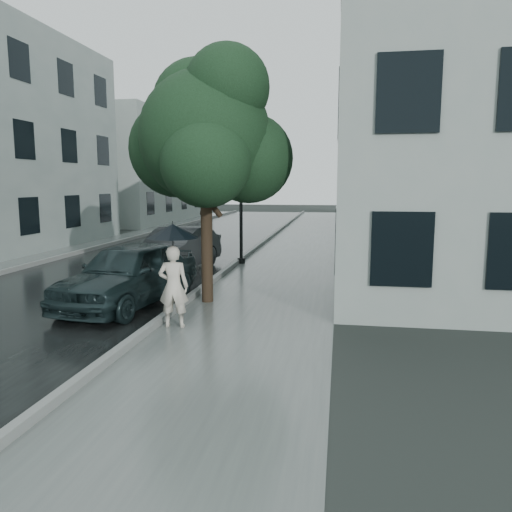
% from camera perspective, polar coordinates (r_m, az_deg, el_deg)
% --- Properties ---
extents(ground, '(120.00, 120.00, 0.00)m').
position_cam_1_polar(ground, '(9.37, -3.76, -9.71)').
color(ground, black).
rests_on(ground, ground).
extents(sidewalk, '(3.50, 60.00, 0.01)m').
position_cam_1_polar(sidewalk, '(20.95, 4.48, 0.33)').
color(sidewalk, slate).
rests_on(sidewalk, ground).
extents(kerb_near, '(0.15, 60.00, 0.15)m').
position_cam_1_polar(kerb_near, '(21.17, -0.45, 0.64)').
color(kerb_near, slate).
rests_on(kerb_near, ground).
extents(asphalt_road, '(6.85, 60.00, 0.00)m').
position_cam_1_polar(asphalt_road, '(22.06, -9.44, 0.64)').
color(asphalt_road, black).
rests_on(asphalt_road, ground).
extents(kerb_far, '(0.15, 60.00, 0.15)m').
position_cam_1_polar(kerb_far, '(23.42, -17.57, 0.99)').
color(kerb_far, slate).
rests_on(kerb_far, ground).
extents(sidewalk_far, '(1.70, 60.00, 0.01)m').
position_cam_1_polar(sidewalk_far, '(23.86, -19.54, 0.85)').
color(sidewalk_far, '#4C5451').
rests_on(sidewalk_far, ground).
extents(building_near, '(7.02, 36.00, 9.00)m').
position_cam_1_polar(building_near, '(28.42, 16.74, 11.18)').
color(building_near, gray).
rests_on(building_near, ground).
extents(building_far_b, '(7.02, 18.00, 8.00)m').
position_cam_1_polar(building_far_b, '(41.80, -12.90, 9.60)').
color(building_far_b, gray).
rests_on(building_far_b, ground).
extents(pedestrian, '(0.65, 0.47, 1.66)m').
position_cam_1_polar(pedestrian, '(10.19, -9.41, -3.46)').
color(pedestrian, beige).
rests_on(pedestrian, sidewalk).
extents(umbrella, '(1.24, 1.24, 1.21)m').
position_cam_1_polar(umbrella, '(10.06, -9.51, 2.84)').
color(umbrella, black).
rests_on(umbrella, ground).
extents(street_tree, '(4.10, 3.72, 6.03)m').
position_cam_1_polar(street_tree, '(12.26, -5.67, 13.55)').
color(street_tree, '#332619').
rests_on(street_tree, ground).
extents(lamp_post, '(0.85, 0.32, 4.89)m').
position_cam_1_polar(lamp_post, '(18.04, -2.23, 8.00)').
color(lamp_post, black).
rests_on(lamp_post, ground).
extents(car_near, '(2.47, 4.70, 1.52)m').
position_cam_1_polar(car_near, '(12.25, -14.32, -1.96)').
color(car_near, black).
rests_on(car_near, ground).
extents(car_far, '(2.05, 4.50, 1.43)m').
position_cam_1_polar(car_far, '(16.87, -8.99, 0.79)').
color(car_far, '#242729').
rests_on(car_far, ground).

